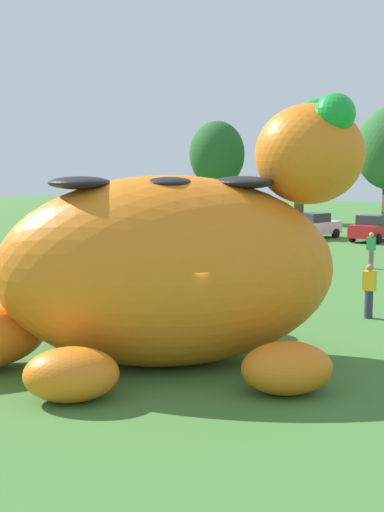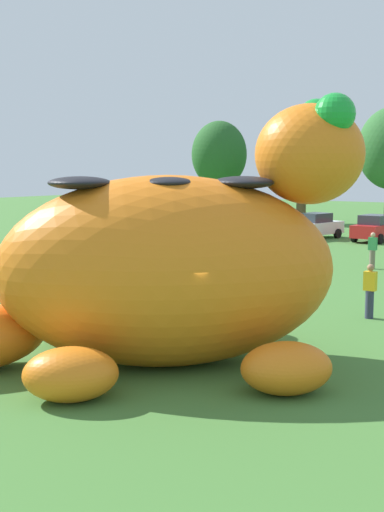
{
  "view_description": "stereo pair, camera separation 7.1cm",
  "coord_description": "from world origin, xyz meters",
  "px_view_note": "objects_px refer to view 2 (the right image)",
  "views": [
    {
      "loc": [
        8.81,
        -12.51,
        4.63
      ],
      "look_at": [
        -0.56,
        0.97,
        2.5
      ],
      "focal_mm": 47.11,
      "sensor_mm": 36.0,
      "label": 1
    },
    {
      "loc": [
        8.87,
        -12.47,
        4.63
      ],
      "look_at": [
        -0.56,
        0.97,
        2.5
      ],
      "focal_mm": 47.11,
      "sensor_mm": 36.0,
      "label": 2
    }
  ],
  "objects_px": {
    "car_white": "(316,226)",
    "spectator_mid_field": "(370,291)",
    "spectator_wandering": "(263,248)",
    "spectator_by_cars": "(372,251)",
    "car_red": "(375,228)",
    "giant_inflatable_creature": "(167,268)"
  },
  "relations": [
    {
      "from": "car_white",
      "to": "spectator_mid_field",
      "type": "relative_size",
      "value": 2.55
    },
    {
      "from": "spectator_mid_field",
      "to": "spectator_by_cars",
      "type": "relative_size",
      "value": 1.0
    },
    {
      "from": "spectator_mid_field",
      "to": "car_red",
      "type": "bearing_deg",
      "value": 109.47
    },
    {
      "from": "spectator_mid_field",
      "to": "spectator_by_cars",
      "type": "distance_m",
      "value": 10.87
    },
    {
      "from": "spectator_by_cars",
      "to": "car_red",
      "type": "bearing_deg",
      "value": 109.29
    },
    {
      "from": "car_white",
      "to": "spectator_by_cars",
      "type": "bearing_deg",
      "value": -54.44
    },
    {
      "from": "car_white",
      "to": "spectator_wandering",
      "type": "relative_size",
      "value": 2.55
    },
    {
      "from": "car_white",
      "to": "spectator_mid_field",
      "type": "bearing_deg",
      "value": -61.45
    },
    {
      "from": "giant_inflatable_creature",
      "to": "car_white",
      "type": "bearing_deg",
      "value": 108.13
    },
    {
      "from": "spectator_mid_field",
      "to": "spectator_wandering",
      "type": "bearing_deg",
      "value": 135.58
    },
    {
      "from": "giant_inflatable_creature",
      "to": "car_white",
      "type": "relative_size",
      "value": 2.62
    },
    {
      "from": "car_white",
      "to": "spectator_by_cars",
      "type": "height_order",
      "value": "car_white"
    },
    {
      "from": "spectator_mid_field",
      "to": "spectator_wandering",
      "type": "distance_m",
      "value": 11.57
    },
    {
      "from": "car_red",
      "to": "spectator_by_cars",
      "type": "height_order",
      "value": "car_red"
    },
    {
      "from": "car_red",
      "to": "spectator_by_cars",
      "type": "bearing_deg",
      "value": -70.71
    },
    {
      "from": "car_red",
      "to": "spectator_by_cars",
      "type": "relative_size",
      "value": 2.45
    },
    {
      "from": "spectator_mid_field",
      "to": "spectator_by_cars",
      "type": "xyz_separation_m",
      "value": [
        -3.66,
        10.24,
        0.0
      ]
    },
    {
      "from": "giant_inflatable_creature",
      "to": "spectator_mid_field",
      "type": "bearing_deg",
      "value": 74.1
    },
    {
      "from": "car_red",
      "to": "spectator_wandering",
      "type": "xyz_separation_m",
      "value": [
        -0.5,
        -13.86,
        -0.01
      ]
    },
    {
      "from": "car_red",
      "to": "spectator_by_cars",
      "type": "xyz_separation_m",
      "value": [
        4.1,
        -11.72,
        -0.01
      ]
    },
    {
      "from": "giant_inflatable_creature",
      "to": "spectator_by_cars",
      "type": "bearing_deg",
      "value": 94.81
    },
    {
      "from": "spectator_by_cars",
      "to": "spectator_wandering",
      "type": "height_order",
      "value": "same"
    }
  ]
}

